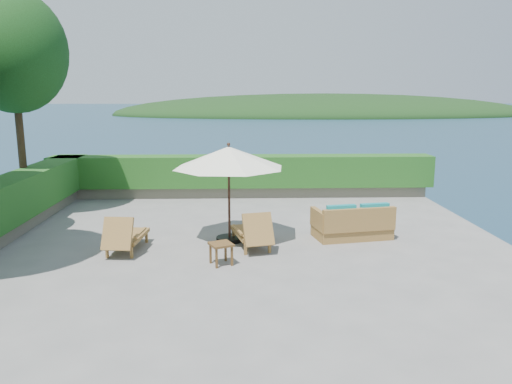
{
  "coord_description": "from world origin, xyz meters",
  "views": [
    {
      "loc": [
        -0.07,
        -10.5,
        3.35
      ],
      "look_at": [
        0.3,
        0.8,
        1.1
      ],
      "focal_mm": 35.0,
      "sensor_mm": 36.0,
      "label": 1
    }
  ],
  "objects_px": {
    "wicker_loveseat": "(353,224)",
    "lounge_right": "(252,232)",
    "patio_umbrella": "(229,158)",
    "lounge_left": "(125,236)",
    "side_table": "(221,247)"
  },
  "relations": [
    {
      "from": "lounge_right",
      "to": "side_table",
      "type": "height_order",
      "value": "lounge_right"
    },
    {
      "from": "patio_umbrella",
      "to": "side_table",
      "type": "relative_size",
      "value": 5.78
    },
    {
      "from": "patio_umbrella",
      "to": "lounge_left",
      "type": "height_order",
      "value": "patio_umbrella"
    },
    {
      "from": "lounge_right",
      "to": "side_table",
      "type": "distance_m",
      "value": 1.25
    },
    {
      "from": "side_table",
      "to": "wicker_loveseat",
      "type": "distance_m",
      "value": 3.48
    },
    {
      "from": "patio_umbrella",
      "to": "lounge_right",
      "type": "bearing_deg",
      "value": -46.85
    },
    {
      "from": "lounge_left",
      "to": "lounge_right",
      "type": "bearing_deg",
      "value": 9.35
    },
    {
      "from": "patio_umbrella",
      "to": "lounge_left",
      "type": "bearing_deg",
      "value": -161.72
    },
    {
      "from": "lounge_right",
      "to": "wicker_loveseat",
      "type": "xyz_separation_m",
      "value": [
        2.37,
        0.68,
        -0.03
      ]
    },
    {
      "from": "lounge_left",
      "to": "wicker_loveseat",
      "type": "distance_m",
      "value": 5.17
    },
    {
      "from": "lounge_left",
      "to": "lounge_right",
      "type": "distance_m",
      "value": 2.73
    },
    {
      "from": "lounge_left",
      "to": "lounge_right",
      "type": "height_order",
      "value": "lounge_right"
    },
    {
      "from": "wicker_loveseat",
      "to": "lounge_right",
      "type": "bearing_deg",
      "value": -174.72
    },
    {
      "from": "patio_umbrella",
      "to": "side_table",
      "type": "bearing_deg",
      "value": -94.74
    },
    {
      "from": "patio_umbrella",
      "to": "wicker_loveseat",
      "type": "xyz_separation_m",
      "value": [
        2.88,
        0.13,
        -1.58
      ]
    }
  ]
}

